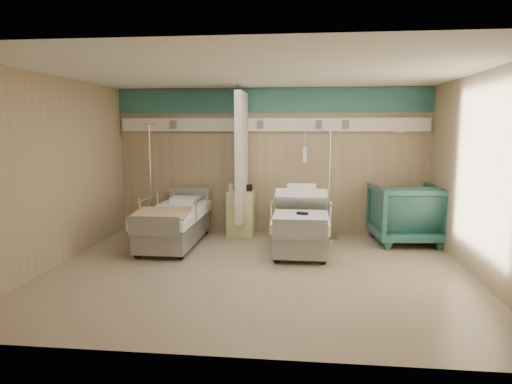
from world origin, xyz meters
The scene contains 13 objects.
ground centered at (0.00, 0.00, 0.00)m, with size 6.00×5.00×0.00m, color gray.
room_walls centered at (-0.03, 0.25, 1.86)m, with size 6.04×5.04×2.82m.
bed_right centered at (0.60, 1.30, 0.32)m, with size 1.00×2.16×0.63m, color white, non-canonical shape.
bed_left centered at (-1.60, 1.30, 0.32)m, with size 1.00×2.16×0.63m, color white, non-canonical shape.
bedside_cabinet centered at (-0.55, 2.20, 0.42)m, with size 0.50×0.48×0.85m, color #E3E18D.
visitor_armchair centered at (2.45, 1.90, 0.53)m, with size 1.14×1.17×1.07m, color #20504D.
waffle_blanket centered at (2.44, 1.85, 1.10)m, with size 0.59×0.52×0.07m, color white.
iv_stand_right centered at (1.10, 2.01, 0.41)m, with size 0.36×0.36×2.00m.
iv_stand_left centered at (-2.34, 2.24, 0.44)m, with size 0.38×0.38×2.13m.
call_remote centered at (0.63, 1.09, 0.65)m, with size 0.19×0.08×0.04m, color black.
tan_blanket centered at (-1.68, 0.84, 0.65)m, with size 0.89×1.13×0.04m, color tan.
toiletry_bag centered at (-0.45, 2.23, 0.91)m, with size 0.22×0.14×0.12m, color black.
white_cup centered at (-0.74, 2.17, 0.92)m, with size 0.10×0.10×0.14m, color white.
Camera 1 is at (0.67, -6.31, 2.06)m, focal length 32.00 mm.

